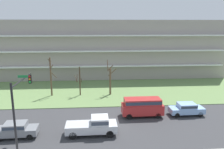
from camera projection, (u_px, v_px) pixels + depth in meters
name	position (u px, v px, depth m)	size (l,w,h in m)	color
ground	(103.00, 126.00, 26.04)	(160.00, 160.00, 0.00)	#38383A
grass_lawn_strip	(100.00, 91.00, 39.67)	(80.00, 16.00, 0.08)	#66844C
apartment_building	(99.00, 48.00, 51.94)	(54.87, 12.87, 12.51)	#9E938C
tree_far_left	(51.00, 76.00, 36.40)	(1.28, 1.45, 6.40)	brown
tree_left	(80.00, 81.00, 36.79)	(1.25, 1.48, 4.85)	#423023
tree_center	(110.00, 79.00, 37.25)	(1.62, 1.62, 5.91)	brown
sedan_gray_near_left	(16.00, 129.00, 23.26)	(4.47, 1.98, 1.57)	slate
van_red_center_left	(142.00, 106.00, 28.54)	(5.22, 2.04, 2.36)	#B22828
pickup_silver_center_right	(94.00, 125.00, 23.81)	(5.43, 2.07, 1.95)	#B7BABF
sedan_blue_near_right	(187.00, 108.00, 29.06)	(4.44, 1.91, 1.57)	#8CB2E0
traffic_signal_mast	(20.00, 102.00, 19.78)	(0.90, 5.50, 6.98)	black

